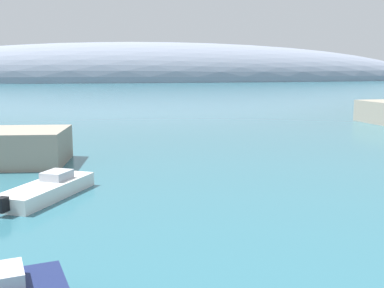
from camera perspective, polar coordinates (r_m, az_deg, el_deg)
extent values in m
ellipsoid|color=gray|center=(232.42, -3.76, 7.65)|extent=(293.93, 53.48, 37.81)
cube|color=white|center=(22.49, -17.28, -5.44)|extent=(4.33, 5.60, 0.67)
cube|color=black|center=(20.16, -22.18, -6.88)|extent=(0.54, 0.56, 0.60)
cube|color=#B2B7C1|center=(23.02, -16.18, -3.69)|extent=(1.58, 1.67, 0.40)
cube|color=#B2B7C1|center=(12.08, -22.25, -14.83)|extent=(1.16, 1.29, 0.40)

